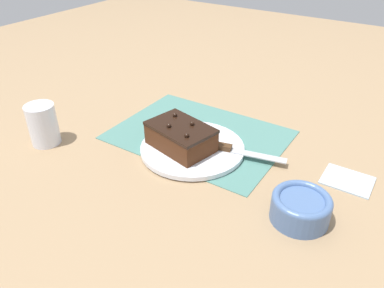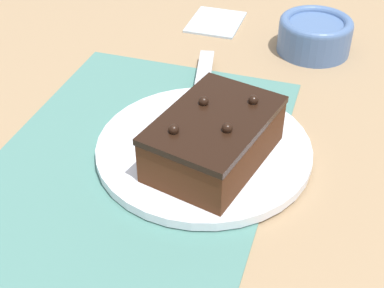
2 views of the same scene
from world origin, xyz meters
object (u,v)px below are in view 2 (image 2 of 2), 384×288
Objects in this scene: cake_plate at (204,148)px; serving_knife at (200,96)px; small_bowl at (315,34)px; chocolate_cake at (214,138)px.

serving_knife is (0.10, 0.03, 0.01)m from cake_plate.
serving_knife reaches higher than cake_plate.
cake_plate is 1.31× the size of serving_knife.
small_bowl is (0.32, -0.09, 0.02)m from cake_plate.
small_bowl is at bearing -12.24° from chocolate_cake.
serving_knife is at bearing 149.95° from small_bowl.
chocolate_cake is 0.13m from serving_knife.
chocolate_cake is 0.35m from small_bowl.
serving_knife is 0.26m from small_bowl.
small_bowl reaches higher than cake_plate.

